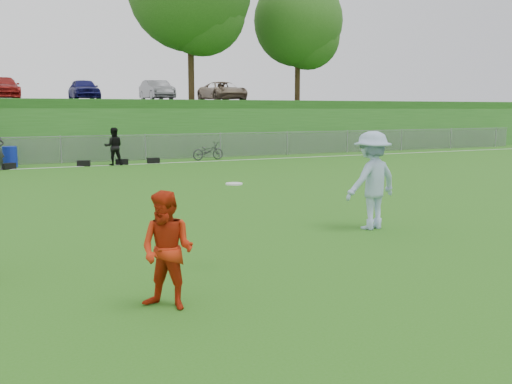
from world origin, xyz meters
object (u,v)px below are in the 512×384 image
player_blue (372,180)px  bicycle (208,151)px  recycling_bin (10,157)px  player_red_center (167,250)px  frisbee (234,184)px

player_blue → bicycle: 17.21m
recycling_bin → bicycle: size_ratio=0.54×
player_red_center → player_blue: size_ratio=0.73×
player_blue → player_red_center: bearing=17.9°
recycling_bin → bicycle: 9.07m
player_red_center → recycling_bin: bearing=138.0°
frisbee → recycling_bin: 19.04m
frisbee → recycling_bin: (-2.54, 18.84, -0.90)m
bicycle → player_red_center: bearing=149.8°
player_red_center → player_blue: 6.04m
player_blue → bicycle: bearing=-109.9°
player_red_center → frisbee: (1.47, 1.31, 0.60)m
player_red_center → frisbee: bearing=86.6°
player_red_center → bicycle: size_ratio=0.89×
player_red_center → frisbee: player_red_center is taller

